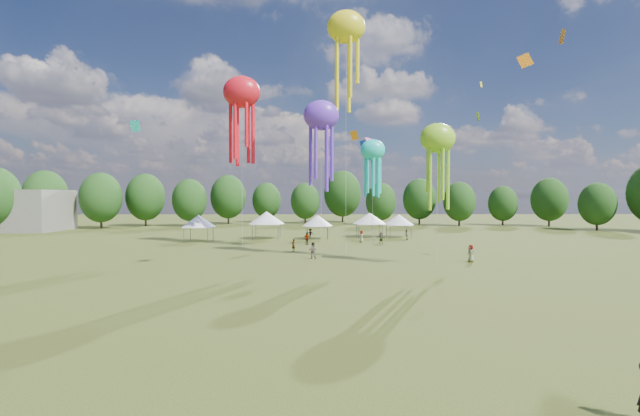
{
  "coord_description": "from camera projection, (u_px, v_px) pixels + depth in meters",
  "views": [
    {
      "loc": [
        -2.4,
        -14.1,
        6.79
      ],
      "look_at": [
        -2.03,
        15.0,
        6.0
      ],
      "focal_mm": 24.59,
      "sensor_mm": 36.0,
      "label": 1
    }
  ],
  "objects": [
    {
      "name": "ground",
      "position": [
        388.0,
        404.0,
        14.31
      ],
      "size": [
        300.0,
        300.0,
        0.0
      ],
      "primitive_type": "plane",
      "color": "#384416",
      "rests_on": "ground"
    },
    {
      "name": "festival_tents",
      "position": [
        311.0,
        219.0,
        69.83
      ],
      "size": [
        36.1,
        12.22,
        4.36
      ],
      "color": "#47474C",
      "rests_on": "ground"
    },
    {
      "name": "spectator_near",
      "position": [
        313.0,
        251.0,
        47.49
      ],
      "size": [
        0.95,
        0.78,
        1.77
      ],
      "primitive_type": "imported",
      "rotation": [
        0.0,
        0.0,
        3.0
      ],
      "color": "gray",
      "rests_on": "ground"
    },
    {
      "name": "treeline",
      "position": [
        306.0,
        198.0,
        76.57
      ],
      "size": [
        201.57,
        95.24,
        13.43
      ],
      "color": "#38281C",
      "rests_on": "ground"
    },
    {
      "name": "spectators_far",
      "position": [
        362.0,
        239.0,
        61.17
      ],
      "size": [
        19.44,
        25.93,
        1.78
      ],
      "color": "gray",
      "rests_on": "ground"
    },
    {
      "name": "show_kites",
      "position": [
        308.0,
        104.0,
        52.6
      ],
      "size": [
        25.93,
        20.27,
        28.76
      ],
      "color": "#6B30D7",
      "rests_on": "ground"
    }
  ]
}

